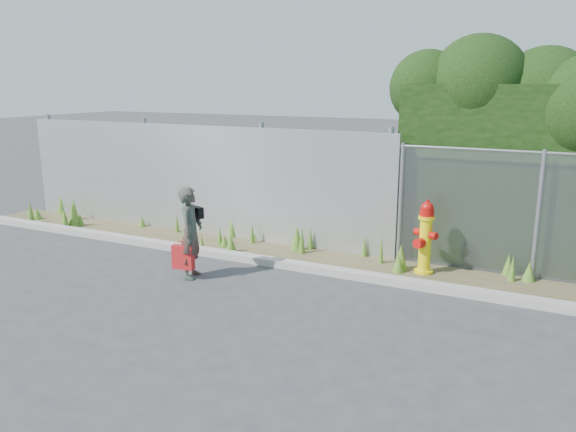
{
  "coord_description": "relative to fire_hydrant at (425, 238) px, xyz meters",
  "views": [
    {
      "loc": [
        3.43,
        -6.22,
        3.04
      ],
      "look_at": [
        -0.3,
        1.4,
        1.0
      ],
      "focal_mm": 35.0,
      "sensor_mm": 36.0,
      "label": 1
    }
  ],
  "objects": [
    {
      "name": "weed_strip",
      "position": [
        -2.33,
        0.0,
        -0.45
      ],
      "size": [
        16.0,
        1.33,
        0.55
      ],
      "color": "brown",
      "rests_on": "ground"
    },
    {
      "name": "black_shoulder_bag",
      "position": [
        -3.26,
        -1.6,
        0.43
      ],
      "size": [
        0.23,
        0.1,
        0.18
      ],
      "rotation": [
        0.0,
        0.0,
        -0.41
      ],
      "color": "black"
    },
    {
      "name": "corrugated_fence",
      "position": [
        -4.85,
        0.51,
        0.51
      ],
      "size": [
        8.5,
        0.21,
        2.3
      ],
      "color": "#B8BBC0",
      "rests_on": "ground"
    },
    {
      "name": "ground",
      "position": [
        -1.61,
        -2.5,
        -0.59
      ],
      "size": [
        80.0,
        80.0,
        0.0
      ],
      "primitive_type": "plane",
      "color": "#38383A",
      "rests_on": "ground"
    },
    {
      "name": "red_tote_bag",
      "position": [
        -3.34,
        -1.91,
        -0.23
      ],
      "size": [
        0.34,
        0.13,
        0.45
      ],
      "rotation": [
        0.0,
        0.0,
        0.14
      ],
      "color": "#AB2609"
    },
    {
      "name": "woman",
      "position": [
        -3.28,
        -1.77,
        0.14
      ],
      "size": [
        0.49,
        0.61,
        1.46
      ],
      "primitive_type": "imported",
      "rotation": [
        0.0,
        0.0,
        1.86
      ],
      "color": "#0F624C",
      "rests_on": "ground"
    },
    {
      "name": "fire_hydrant",
      "position": [
        0.0,
        0.0,
        0.0
      ],
      "size": [
        0.41,
        0.37,
        1.22
      ],
      "rotation": [
        0.0,
        0.0,
        -0.43
      ],
      "color": "yellow",
      "rests_on": "ground"
    },
    {
      "name": "curb",
      "position": [
        -1.61,
        -0.7,
        -0.53
      ],
      "size": [
        16.0,
        0.22,
        0.12
      ],
      "primitive_type": "cube",
      "color": "gray",
      "rests_on": "ground"
    }
  ]
}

